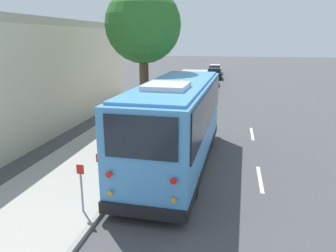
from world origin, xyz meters
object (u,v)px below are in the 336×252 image
Objects in this scene: parked_sedan_white at (215,70)px; sign_post_far at (100,172)px; parked_sedan_silver at (196,99)px; parked_sedan_blue at (209,79)px; shuttle_bus at (176,120)px; street_tree at (144,20)px; parked_sedan_black at (214,74)px; sign_post_near at (82,187)px; parked_sedan_maroon at (205,87)px.

sign_post_far is (-38.24, 1.57, 0.22)m from parked_sedan_white.
parked_sedan_blue is at bearing -0.03° from parked_sedan_silver.
shuttle_bus is 6.07m from street_tree.
sign_post_near is at bearing 173.35° from parked_sedan_black.
shuttle_bus is 18.05m from parked_sedan_maroon.
shuttle_bus reaches higher than parked_sedan_silver.
sign_post_near reaches higher than sign_post_far.
sign_post_far is at bearing 177.44° from parked_sedan_white.
shuttle_bus is at bearing -176.99° from parked_sedan_silver.
parked_sedan_maroon is 3.45× the size of sign_post_far.
parked_sedan_black is at bearing -0.49° from parked_sedan_silver.
parked_sedan_maroon is at bearing 175.46° from parked_sedan_black.
sign_post_far is (-26.93, 1.60, 0.22)m from parked_sedan_blue.
street_tree reaches higher than parked_sedan_white.
shuttle_bus reaches higher than parked_sedan_black.
shuttle_bus is 2.10× the size of parked_sedan_blue.
sign_post_far is at bearing -177.48° from street_tree.
parked_sedan_maroon is 20.99m from sign_post_far.
parked_sedan_maroon is 0.56× the size of street_tree.
street_tree reaches higher than parked_sedan_blue.
parked_sedan_silver is 0.93× the size of parked_sedan_black.
parked_sedan_silver is 9.82m from street_tree.
sign_post_far reaches higher than parked_sedan_maroon.
sign_post_far is (-32.75, 1.79, 0.21)m from parked_sedan_black.
parked_sedan_silver is at bearing 177.49° from parked_sedan_maroon.
parked_sedan_white is 3.32× the size of sign_post_far.
sign_post_near is (-8.27, -0.30, -4.99)m from street_tree.
shuttle_bus is at bearing -149.55° from street_tree.
parked_sedan_white is at bearing -2.36° from sign_post_far.
street_tree is 8.58m from sign_post_far.
shuttle_bus is 2.05× the size of parked_sedan_black.
parked_sedan_black is (5.82, -0.20, 0.01)m from parked_sedan_blue.
parked_sedan_black is at bearing -3.14° from sign_post_far.
shuttle_bus is 12.12m from parked_sedan_silver.
parked_sedan_maroon reaches higher than parked_sedan_silver.
shuttle_bus is 2.19× the size of parked_sedan_white.
parked_sedan_white is at bearing -3.43° from street_tree.
parked_sedan_silver is 0.96× the size of parked_sedan_maroon.
parked_sedan_silver is 23.27m from parked_sedan_white.
sign_post_near reaches higher than parked_sedan_maroon.
parked_sedan_black is (17.78, -0.30, 0.01)m from parked_sedan_silver.
parked_sedan_blue is at bearing -5.43° from street_tree.
parked_sedan_black is 0.57× the size of street_tree.
sign_post_far is at bearing 0.00° from sign_post_near.
parked_sedan_maroon is (5.96, -0.11, 0.01)m from parked_sedan_silver.
shuttle_bus is 2.11× the size of parked_sedan_maroon.
parked_sedan_black is 34.16m from sign_post_near.
street_tree is at bearing 171.72° from parked_sedan_black.
parked_sedan_blue reaches higher than parked_sedan_silver.
parked_sedan_silver is at bearing 175.39° from parked_sedan_black.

